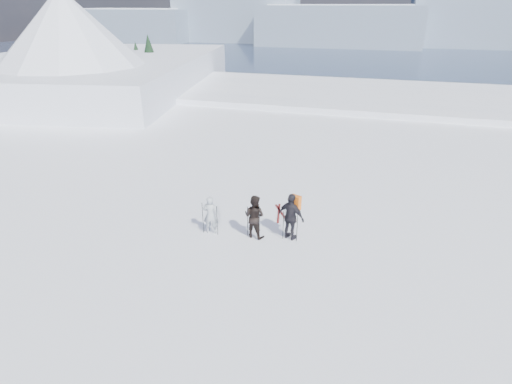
% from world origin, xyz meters
% --- Properties ---
extents(lake_basin, '(820.00, 820.00, 71.62)m').
position_xyz_m(lake_basin, '(0.00, 30.00, -6.50)').
color(lake_basin, white).
rests_on(lake_basin, ground).
extents(far_mountain_range, '(770.00, 110.00, 53.00)m').
position_xyz_m(far_mountain_range, '(29.60, 454.78, -7.19)').
color(far_mountain_range, slate).
rests_on(far_mountain_range, ground).
extents(near_ridge, '(31.37, 35.68, 25.62)m').
position_xyz_m(near_ridge, '(-26.68, 29.31, -3.49)').
color(near_ridge, white).
rests_on(near_ridge, ground).
extents(skier_grey, '(0.61, 0.45, 1.55)m').
position_xyz_m(skier_grey, '(-3.41, 2.30, 0.78)').
color(skier_grey, '#A1A9AF').
rests_on(skier_grey, ground).
extents(skier_dark, '(0.95, 0.81, 1.71)m').
position_xyz_m(skier_dark, '(-1.73, 2.52, 0.86)').
color(skier_dark, black).
rests_on(skier_dark, ground).
extents(skier_pack, '(1.17, 0.82, 1.85)m').
position_xyz_m(skier_pack, '(-0.37, 2.73, 0.93)').
color(skier_pack, black).
rests_on(skier_pack, ground).
extents(backpack, '(0.45, 0.35, 0.56)m').
position_xyz_m(backpack, '(-0.28, 2.96, 2.13)').
color(backpack, orange).
rests_on(backpack, skier_pack).
extents(ski_poles, '(3.61, 0.44, 1.36)m').
position_xyz_m(ski_poles, '(-1.83, 2.42, 0.64)').
color(ski_poles, black).
rests_on(ski_poles, ground).
extents(skis_loose, '(0.97, 1.69, 0.03)m').
position_xyz_m(skis_loose, '(-1.18, 4.56, 0.01)').
color(skis_loose, black).
rests_on(skis_loose, ground).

